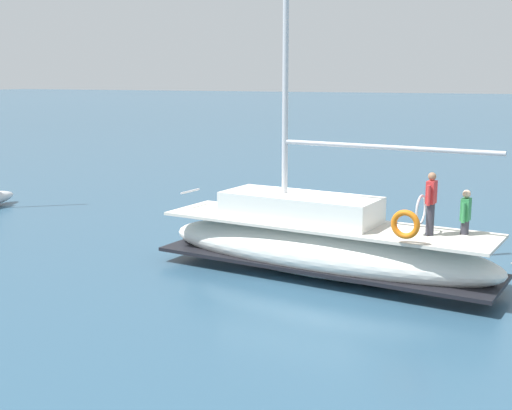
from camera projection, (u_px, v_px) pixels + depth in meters
The scene contains 2 objects.
ground_plane at pixel (319, 257), 20.29m from camera, with size 400.00×400.00×0.00m, color #2D516B.
main_sailboat at pixel (321, 243), 18.31m from camera, with size 3.42×9.80×12.26m.
Camera 1 is at (-18.64, -6.43, 5.36)m, focal length 47.42 mm.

